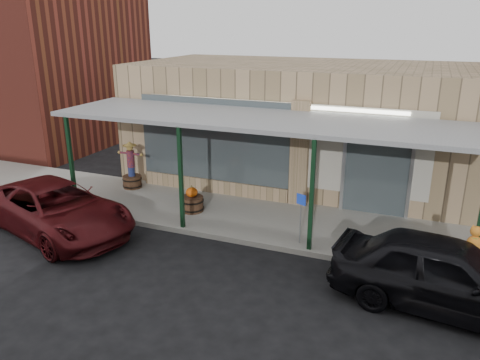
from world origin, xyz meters
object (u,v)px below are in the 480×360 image
at_px(car_maroon, 56,209).
at_px(handicap_sign, 301,212).
at_px(barrel_pumpkin, 192,202).
at_px(parked_sedan, 446,275).
at_px(barrel_scarecrow, 132,172).

bearing_deg(car_maroon, handicap_sign, -59.46).
bearing_deg(handicap_sign, barrel_pumpkin, -170.66).
xyz_separation_m(parked_sedan, car_maroon, (-9.93, -0.01, -0.08)).
bearing_deg(car_maroon, barrel_scarecrow, 16.72).
bearing_deg(handicap_sign, car_maroon, -143.23).
bearing_deg(barrel_pumpkin, car_maroon, -140.16).
relative_size(parked_sedan, car_maroon, 0.95).
relative_size(barrel_pumpkin, handicap_sign, 0.60).
bearing_deg(parked_sedan, barrel_pumpkin, 78.14).
bearing_deg(barrel_scarecrow, barrel_pumpkin, -2.77).
relative_size(barrel_pumpkin, car_maroon, 0.16).
xyz_separation_m(barrel_scarecrow, handicap_sign, (6.48, -2.01, 0.31)).
distance_m(barrel_pumpkin, car_maroon, 3.82).
bearing_deg(parked_sedan, handicap_sign, 73.12).
bearing_deg(handicap_sign, parked_sedan, -0.78).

